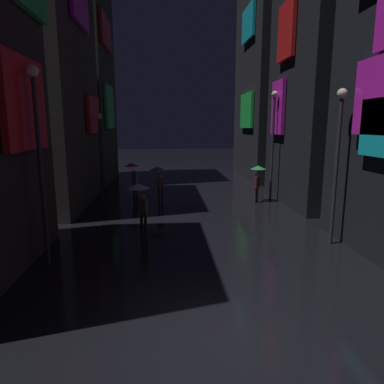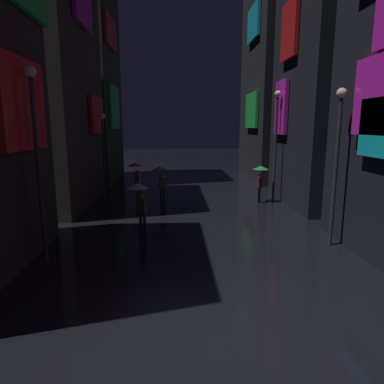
{
  "view_description": "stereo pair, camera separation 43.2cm",
  "coord_description": "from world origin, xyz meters",
  "px_view_note": "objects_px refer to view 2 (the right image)",
  "views": [
    {
      "loc": [
        -1.19,
        -6.3,
        4.38
      ],
      "look_at": [
        0.0,
        8.72,
        1.45
      ],
      "focal_mm": 32.0,
      "sensor_mm": 36.0,
      "label": 1
    },
    {
      "loc": [
        -0.76,
        -6.32,
        4.38
      ],
      "look_at": [
        0.0,
        8.72,
        1.45
      ],
      "focal_mm": 32.0,
      "sensor_mm": 36.0,
      "label": 2
    }
  ],
  "objects_px": {
    "pedestrian_midstreet_left_red": "(136,170)",
    "streetlamp_right_far": "(276,135)",
    "pedestrian_midstreet_centre_green": "(161,174)",
    "streetlamp_left_far": "(104,145)",
    "streetlamp_right_near": "(337,150)",
    "streetlamp_left_near": "(36,145)",
    "pedestrian_foreground_left_clear": "(139,194)",
    "pedestrian_foreground_right_green": "(260,174)"
  },
  "relations": [
    {
      "from": "pedestrian_midstreet_left_red",
      "to": "streetlamp_right_far",
      "type": "relative_size",
      "value": 0.34
    },
    {
      "from": "pedestrian_midstreet_centre_green",
      "to": "streetlamp_right_far",
      "type": "relative_size",
      "value": 0.34
    },
    {
      "from": "streetlamp_left_far",
      "to": "streetlamp_right_near",
      "type": "bearing_deg",
      "value": -41.58
    },
    {
      "from": "pedestrian_midstreet_centre_green",
      "to": "streetlamp_left_near",
      "type": "height_order",
      "value": "streetlamp_left_near"
    },
    {
      "from": "streetlamp_left_near",
      "to": "pedestrian_foreground_left_clear",
      "type": "bearing_deg",
      "value": 44.65
    },
    {
      "from": "pedestrian_midstreet_centre_green",
      "to": "pedestrian_foreground_left_clear",
      "type": "xyz_separation_m",
      "value": [
        -0.65,
        -5.72,
        0.0
      ]
    },
    {
      "from": "pedestrian_foreground_left_clear",
      "to": "streetlamp_left_near",
      "type": "bearing_deg",
      "value": -135.35
    },
    {
      "from": "pedestrian_midstreet_left_red",
      "to": "pedestrian_foreground_right_green",
      "type": "relative_size",
      "value": 1.0
    },
    {
      "from": "pedestrian_foreground_right_green",
      "to": "streetlamp_right_near",
      "type": "bearing_deg",
      "value": -83.16
    },
    {
      "from": "pedestrian_midstreet_centre_green",
      "to": "streetlamp_right_near",
      "type": "bearing_deg",
      "value": -48.24
    },
    {
      "from": "pedestrian_midstreet_centre_green",
      "to": "pedestrian_foreground_right_green",
      "type": "relative_size",
      "value": 1.0
    },
    {
      "from": "pedestrian_foreground_right_green",
      "to": "streetlamp_right_far",
      "type": "bearing_deg",
      "value": 15.16
    },
    {
      "from": "pedestrian_midstreet_centre_green",
      "to": "streetlamp_left_near",
      "type": "distance_m",
      "value": 9.37
    },
    {
      "from": "pedestrian_midstreet_left_red",
      "to": "streetlamp_right_near",
      "type": "height_order",
      "value": "streetlamp_right_near"
    },
    {
      "from": "pedestrian_foreground_right_green",
      "to": "streetlamp_left_far",
      "type": "xyz_separation_m",
      "value": [
        -9.13,
        1.58,
        1.55
      ]
    },
    {
      "from": "pedestrian_midstreet_centre_green",
      "to": "pedestrian_foreground_left_clear",
      "type": "bearing_deg",
      "value": -96.45
    },
    {
      "from": "pedestrian_foreground_right_green",
      "to": "streetlamp_left_far",
      "type": "distance_m",
      "value": 9.39
    },
    {
      "from": "pedestrian_midstreet_left_red",
      "to": "pedestrian_foreground_left_clear",
      "type": "bearing_deg",
      "value": -82.78
    },
    {
      "from": "pedestrian_foreground_right_green",
      "to": "pedestrian_foreground_left_clear",
      "type": "height_order",
      "value": "same"
    },
    {
      "from": "streetlamp_right_near",
      "to": "streetlamp_left_far",
      "type": "distance_m",
      "value": 13.37
    },
    {
      "from": "pedestrian_midstreet_left_red",
      "to": "streetlamp_left_far",
      "type": "height_order",
      "value": "streetlamp_left_far"
    },
    {
      "from": "streetlamp_right_far",
      "to": "pedestrian_foreground_left_clear",
      "type": "bearing_deg",
      "value": -140.85
    },
    {
      "from": "pedestrian_midstreet_left_red",
      "to": "streetlamp_left_far",
      "type": "bearing_deg",
      "value": -164.87
    },
    {
      "from": "pedestrian_foreground_left_clear",
      "to": "streetlamp_left_near",
      "type": "distance_m",
      "value": 4.44
    },
    {
      "from": "pedestrian_foreground_left_clear",
      "to": "streetlamp_right_near",
      "type": "xyz_separation_m",
      "value": [
        7.22,
        -1.65,
        1.86
      ]
    },
    {
      "from": "streetlamp_left_near",
      "to": "pedestrian_midstreet_left_red",
      "type": "bearing_deg",
      "value": 80.23
    },
    {
      "from": "pedestrian_foreground_left_clear",
      "to": "streetlamp_left_near",
      "type": "relative_size",
      "value": 0.35
    },
    {
      "from": "streetlamp_right_near",
      "to": "pedestrian_foreground_left_clear",
      "type": "bearing_deg",
      "value": 167.15
    },
    {
      "from": "pedestrian_midstreet_left_red",
      "to": "streetlamp_right_far",
      "type": "height_order",
      "value": "streetlamp_right_far"
    },
    {
      "from": "pedestrian_foreground_left_clear",
      "to": "streetlamp_left_far",
      "type": "xyz_separation_m",
      "value": [
        -2.78,
        7.23,
        1.55
      ]
    },
    {
      "from": "pedestrian_midstreet_centre_green",
      "to": "streetlamp_left_far",
      "type": "relative_size",
      "value": 0.42
    },
    {
      "from": "pedestrian_midstreet_left_red",
      "to": "streetlamp_right_near",
      "type": "bearing_deg",
      "value": -48.79
    },
    {
      "from": "pedestrian_foreground_right_green",
      "to": "pedestrian_foreground_left_clear",
      "type": "distance_m",
      "value": 8.49
    },
    {
      "from": "pedestrian_midstreet_left_red",
      "to": "streetlamp_left_near",
      "type": "distance_m",
      "value": 10.82
    },
    {
      "from": "pedestrian_foreground_right_green",
      "to": "streetlamp_left_far",
      "type": "height_order",
      "value": "streetlamp_left_far"
    },
    {
      "from": "pedestrian_foreground_right_green",
      "to": "pedestrian_foreground_left_clear",
      "type": "bearing_deg",
      "value": -138.36
    },
    {
      "from": "streetlamp_right_far",
      "to": "streetlamp_left_near",
      "type": "relative_size",
      "value": 1.03
    },
    {
      "from": "pedestrian_foreground_right_green",
      "to": "streetlamp_left_far",
      "type": "relative_size",
      "value": 0.42
    },
    {
      "from": "streetlamp_right_far",
      "to": "streetlamp_right_near",
      "type": "bearing_deg",
      "value": -90.0
    },
    {
      "from": "pedestrian_foreground_right_green",
      "to": "streetlamp_left_near",
      "type": "height_order",
      "value": "streetlamp_left_near"
    },
    {
      "from": "pedestrian_midstreet_left_red",
      "to": "pedestrian_midstreet_centre_green",
      "type": "xyz_separation_m",
      "value": [
        1.62,
        -2.0,
        0.0
      ]
    },
    {
      "from": "pedestrian_foreground_left_clear",
      "to": "streetlamp_left_near",
      "type": "height_order",
      "value": "streetlamp_left_near"
    }
  ]
}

